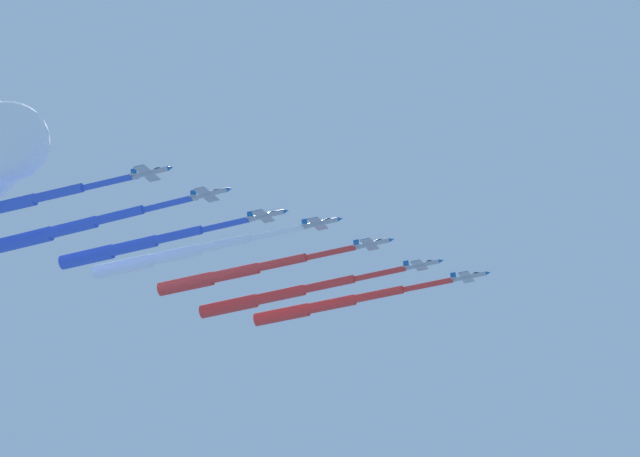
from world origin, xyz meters
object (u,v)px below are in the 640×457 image
jet_starboard_inner (231,274)px  jet_starboard_mid (130,247)px  jet_port_outer (69,228)px  jet_port_inner (275,296)px  jet_starboard_outer (8,206)px  jet_port_mid (171,256)px  jet_lead (327,305)px

jet_starboard_inner → jet_starboard_mid: jet_starboard_inner is taller
jet_port_outer → jet_starboard_mid: bearing=-136.8°
jet_port_inner → jet_starboard_outer: 70.53m
jet_port_mid → jet_starboard_mid: bearing=61.9°
jet_lead → jet_starboard_mid: (35.86, 42.32, -3.45)m
jet_port_mid → jet_lead: bearing=-133.5°
jet_port_inner → jet_port_mid: jet_port_mid is taller
jet_starboard_mid → jet_starboard_outer: size_ratio=0.98×
jet_lead → jet_starboard_outer: (56.17, 64.10, -2.98)m
jet_port_inner → jet_starboard_mid: (25.11, 32.17, -1.86)m
jet_port_outer → jet_starboard_outer: bearing=50.8°
jet_lead → jet_port_inner: (10.75, 10.16, -1.59)m
jet_port_inner → jet_starboard_outer: jet_port_inner is taller
jet_starboard_inner → jet_port_outer: size_ratio=1.03×
jet_lead → jet_port_mid: size_ratio=0.97×
jet_lead → jet_port_inner: 14.87m
jet_port_inner → jet_starboard_inner: jet_starboard_inner is taller
jet_port_mid → jet_starboard_mid: 12.21m
jet_lead → jet_starboard_inner: jet_lead is taller
jet_lead → jet_starboard_mid: jet_lead is taller
jet_starboard_inner → jet_port_mid: bearing=42.5°
jet_starboard_inner → jet_port_mid: size_ratio=0.95×
jet_port_inner → jet_starboard_outer: (45.42, 53.95, -1.39)m
jet_starboard_inner → jet_starboard_mid: size_ratio=1.06×
jet_starboard_inner → jet_starboard_outer: jet_starboard_inner is taller
jet_port_inner → jet_port_outer: bearing=49.7°
jet_starboard_inner → jet_port_outer: jet_starboard_inner is taller
jet_lead → jet_port_mid: (30.36, 32.01, 0.09)m
jet_port_outer → jet_port_inner: bearing=-130.3°
jet_port_mid → jet_starboard_outer: size_ratio=1.09×
jet_starboard_outer → jet_port_inner: bearing=-130.1°
jet_starboard_inner → jet_starboard_mid: bearing=50.7°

